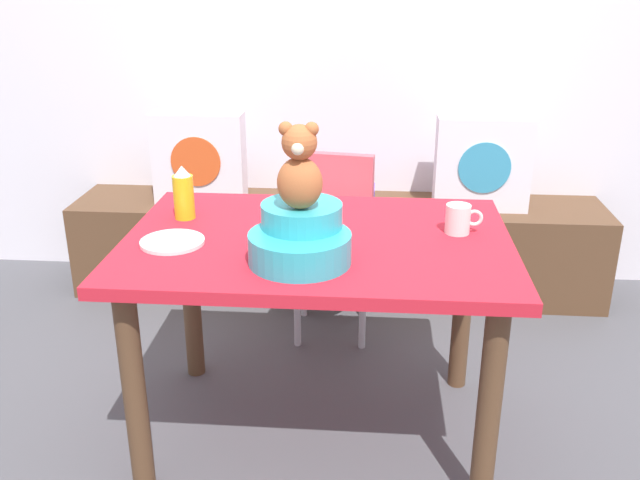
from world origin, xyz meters
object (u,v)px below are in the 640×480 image
highchair (333,222)px  pillow_floral_left (199,158)px  infant_seat_teal (300,237)px  teddy_bear (300,168)px  dining_table (318,269)px  dinner_plate_far (172,242)px  book_stack (354,195)px  pillow_floral_right (482,164)px  dinner_plate_near (302,217)px  coffee_mug (459,219)px  ketchup_bottle (184,194)px

highchair → pillow_floral_left: bearing=148.4°
infant_seat_teal → teddy_bear: size_ratio=1.32×
dining_table → dinner_plate_far: 0.47m
book_stack → infant_seat_teal: bearing=-94.8°
pillow_floral_right → dinner_plate_near: (-0.75, -0.99, 0.07)m
pillow_floral_left → highchair: size_ratio=0.56×
book_stack → teddy_bear: 1.46m
teddy_bear → dinner_plate_near: 0.45m
pillow_floral_right → highchair: pillow_floral_right is taller
infant_seat_teal → coffee_mug: bearing=28.3°
teddy_bear → dinner_plate_far: teddy_bear is taller
dinner_plate_near → dinner_plate_far: bearing=-145.4°
highchair → infant_seat_teal: 0.97m
pillow_floral_right → dinner_plate_near: bearing=-127.2°
infant_seat_teal → dining_table: bearing=79.6°
dining_table → dinner_plate_near: bearing=112.2°
infant_seat_teal → teddy_bear: 0.21m
coffee_mug → teddy_bear: bearing=-151.7°
pillow_floral_left → ketchup_bottle: bearing=-78.7°
dinner_plate_far → pillow_floral_right: bearing=47.9°
coffee_mug → infant_seat_teal: bearing=-151.7°
pillow_floral_left → teddy_bear: size_ratio=1.76×
ketchup_bottle → coffee_mug: (0.92, -0.07, -0.04)m
dining_table → infant_seat_teal: size_ratio=3.73×
book_stack → dinner_plate_far: dinner_plate_far is taller
pillow_floral_right → infant_seat_teal: (-0.72, -1.34, 0.13)m
teddy_bear → dining_table: bearing=79.6°
pillow_floral_right → dining_table: pillow_floral_right is taller
infant_seat_teal → dinner_plate_near: bearing=95.5°
dining_table → coffee_mug: size_ratio=10.25×
highchair → book_stack: bearing=80.2°
dinner_plate_far → teddy_bear: bearing=-13.1°
dinner_plate_far → highchair: bearing=61.5°
highchair → coffee_mug: bearing=-56.3°
ketchup_bottle → dinner_plate_far: size_ratio=0.92×
dinner_plate_far → coffee_mug: bearing=10.5°
infant_seat_teal → pillow_floral_right: bearing=61.9°
pillow_floral_left → pillow_floral_right: 1.35m
ketchup_bottle → dinner_plate_far: ketchup_bottle is taller
pillow_floral_right → dinner_plate_far: 1.68m
teddy_bear → dinner_plate_far: bearing=166.9°
pillow_floral_left → ketchup_bottle: ketchup_bottle is taller
pillow_floral_left → coffee_mug: 1.56m
ketchup_bottle → dinner_plate_near: size_ratio=0.92×
pillow_floral_right → ketchup_bottle: 1.54m
pillow_floral_right → dining_table: 1.34m
ketchup_bottle → coffee_mug: 0.92m
highchair → ketchup_bottle: (-0.47, -0.60, 0.31)m
dining_table → teddy_bear: teddy_bear is taller
pillow_floral_right → highchair: bearing=-148.4°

